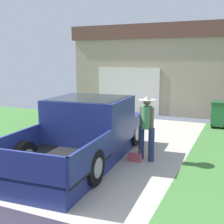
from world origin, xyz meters
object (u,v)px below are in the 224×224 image
person_with_hat (147,125)px  handbag (135,157)px  house_with_garage (165,68)px  wheeled_trash_bin (219,114)px  pickup_truck (87,131)px

person_with_hat → handbag: size_ratio=4.23×
house_with_garage → wheeled_trash_bin: house_with_garage is taller
handbag → wheeled_trash_bin: wheeled_trash_bin is taller
person_with_hat → wheeled_trash_bin: 5.11m
person_with_hat → handbag: 0.90m
handbag → house_with_garage: 9.77m
house_with_garage → wheeled_trash_bin: size_ratio=8.24×
pickup_truck → wheeled_trash_bin: pickup_truck is taller
house_with_garage → wheeled_trash_bin: 5.68m
person_with_hat → house_with_garage: 9.45m
pickup_truck → handbag: pickup_truck is taller
person_with_hat → house_with_garage: bearing=-60.8°
person_with_hat → house_with_garage: size_ratio=0.20×
house_with_garage → pickup_truck: bearing=-88.8°
pickup_truck → house_with_garage: bearing=87.7°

